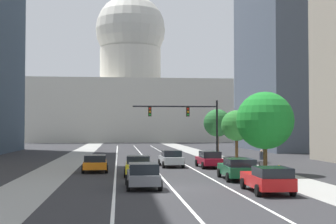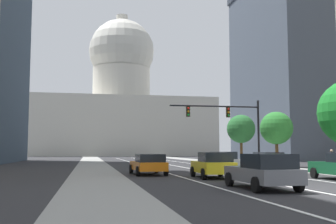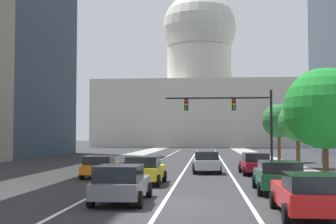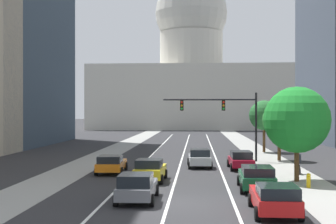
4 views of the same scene
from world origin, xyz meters
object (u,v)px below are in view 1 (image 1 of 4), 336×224
(car_silver, at_px, (171,158))
(car_orange, at_px, (95,163))
(car_red, at_px, (268,179))
(street_tree_mid_right, at_px, (237,126))
(capitol_building, at_px, (130,88))
(fire_hydrant, at_px, (279,171))
(street_tree_far_right, at_px, (265,121))
(car_crimson, at_px, (209,159))
(traffic_signal_mast, at_px, (190,118))
(car_yellow, at_px, (138,166))
(car_gray, at_px, (143,175))
(cyclist, at_px, (262,160))
(street_tree_near_right, at_px, (217,123))
(car_green, at_px, (238,168))

(car_silver, height_order, car_orange, car_silver)
(car_red, height_order, street_tree_mid_right, street_tree_mid_right)
(capitol_building, relative_size, car_silver, 11.69)
(fire_hydrant, distance_m, street_tree_far_right, 4.54)
(car_crimson, xyz_separation_m, car_red, (-0.01, -17.02, -0.01))
(fire_hydrant, relative_size, street_tree_far_right, 0.14)
(traffic_signal_mast, bearing_deg, car_crimson, -81.90)
(car_yellow, xyz_separation_m, car_gray, (0.01, -7.15, -0.01))
(cyclist, relative_size, street_tree_mid_right, 0.31)
(car_silver, relative_size, street_tree_far_right, 0.68)
(car_yellow, bearing_deg, capitol_building, 0.91)
(car_yellow, distance_m, street_tree_mid_right, 18.15)
(car_orange, height_order, cyclist, cyclist)
(car_red, bearing_deg, fire_hydrant, -21.88)
(car_gray, xyz_separation_m, cyclist, (10.75, 11.61, 0.07))
(capitol_building, relative_size, car_yellow, 12.20)
(car_gray, bearing_deg, street_tree_near_right, -19.88)
(capitol_building, distance_m, fire_hydrant, 96.19)
(street_tree_mid_right, relative_size, street_tree_near_right, 0.92)
(car_gray, xyz_separation_m, street_tree_near_right, (10.81, 30.42, 3.43))
(street_tree_near_right, bearing_deg, car_orange, -126.23)
(car_orange, bearing_deg, car_green, -127.55)
(car_silver, xyz_separation_m, street_tree_far_right, (6.48, -7.75, 3.36))
(car_yellow, bearing_deg, car_gray, -178.00)
(car_red, height_order, street_tree_near_right, street_tree_near_right)
(car_yellow, height_order, street_tree_near_right, street_tree_near_right)
(traffic_signal_mast, xyz_separation_m, street_tree_near_right, (4.97, 10.07, -0.38))
(car_gray, xyz_separation_m, street_tree_mid_right, (10.97, 21.27, 3.05))
(car_orange, xyz_separation_m, street_tree_near_right, (14.16, 19.32, 3.47))
(street_tree_near_right, bearing_deg, capitol_building, 97.49)
(car_silver, height_order, car_red, car_silver)
(car_crimson, height_order, car_green, car_green)
(car_orange, distance_m, street_tree_far_right, 14.04)
(car_yellow, bearing_deg, car_green, -113.61)
(car_orange, xyz_separation_m, street_tree_far_right, (13.18, -3.40, 3.42))
(car_silver, bearing_deg, car_red, -172.01)
(capitol_building, distance_m, car_silver, 85.53)
(traffic_signal_mast, distance_m, fire_hydrant, 16.38)
(car_silver, distance_m, car_orange, 7.99)
(car_orange, bearing_deg, fire_hydrant, -116.41)
(car_gray, bearing_deg, car_orange, 16.47)
(car_gray, distance_m, traffic_signal_mast, 21.51)
(fire_hydrant, bearing_deg, car_orange, 155.68)
(street_tree_far_right, bearing_deg, capitol_building, 95.06)
(car_red, xyz_separation_m, street_tree_far_right, (3.14, 10.47, 3.38))
(fire_hydrant, bearing_deg, street_tree_far_right, 93.99)
(traffic_signal_mast, distance_m, street_tree_mid_right, 5.27)
(cyclist, bearing_deg, street_tree_far_right, 167.36)
(capitol_building, xyz_separation_m, car_gray, (-1.68, -99.86, -13.65))
(car_orange, bearing_deg, street_tree_far_right, -106.55)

